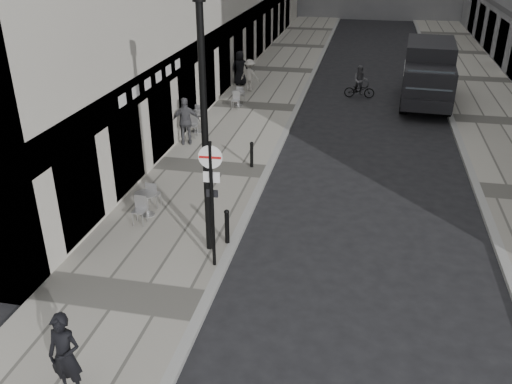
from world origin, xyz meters
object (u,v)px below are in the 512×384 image
(walking_man, at_px, (65,356))
(lamppost, at_px, (204,115))
(cyclist, at_px, (360,85))
(sign_post, at_px, (212,189))
(panel_van, at_px, (429,70))

(walking_man, xyz_separation_m, lamppost, (1.07, 5.30, 2.80))
(walking_man, bearing_deg, cyclist, 80.32)
(walking_man, distance_m, cyclist, 21.49)
(sign_post, distance_m, cyclist, 16.82)
(lamppost, distance_m, panel_van, 16.93)
(sign_post, bearing_deg, walking_man, -110.26)
(cyclist, bearing_deg, lamppost, -103.62)
(walking_man, bearing_deg, sign_post, 75.02)
(panel_van, bearing_deg, lamppost, -109.18)
(panel_van, height_order, cyclist, panel_van)
(walking_man, height_order, cyclist, walking_man)
(lamppost, bearing_deg, cyclist, 77.98)
(sign_post, height_order, cyclist, sign_post)
(panel_van, bearing_deg, sign_post, -107.20)
(sign_post, relative_size, cyclist, 2.02)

